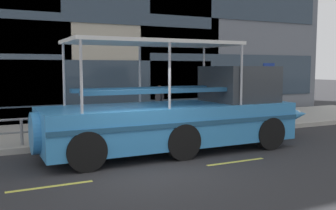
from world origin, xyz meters
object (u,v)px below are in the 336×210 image
(pedestrian_near_bow, at_px, (213,101))
(duck_tour_boat, at_px, (188,115))
(pedestrian_mid_left, at_px, (160,103))
(parking_sign, at_px, (268,82))

(pedestrian_near_bow, bearing_deg, duck_tour_boat, -133.62)
(duck_tour_boat, distance_m, pedestrian_mid_left, 2.92)
(pedestrian_near_bow, distance_m, pedestrian_mid_left, 2.50)
(parking_sign, distance_m, pedestrian_near_bow, 2.61)
(parking_sign, bearing_deg, pedestrian_mid_left, 176.57)
(parking_sign, relative_size, pedestrian_mid_left, 1.52)
(parking_sign, height_order, duck_tour_boat, duck_tour_boat)
(pedestrian_near_bow, relative_size, pedestrian_mid_left, 0.99)
(duck_tour_boat, relative_size, pedestrian_near_bow, 5.81)
(parking_sign, relative_size, pedestrian_near_bow, 1.54)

